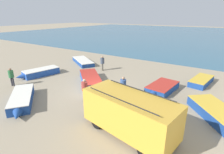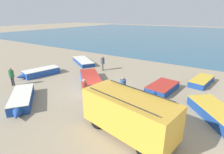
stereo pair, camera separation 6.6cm
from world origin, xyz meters
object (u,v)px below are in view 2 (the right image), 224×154
(parked_van, at_px, (128,113))
(fishing_rowboat_6, at_px, (202,81))
(fishing_rowboat_3, at_px, (22,99))
(fisherman_3, at_px, (11,75))
(fishing_rowboat_1, at_px, (91,80))
(fishing_rowboat_0, at_px, (162,88))
(fishing_rowboat_4, at_px, (219,115))
(fisherman_1, at_px, (103,62))
(fishing_rowboat_5, at_px, (40,72))
(fisherman_0, at_px, (123,85))
(fishing_rowboat_2, at_px, (83,61))
(fisherman_2, at_px, (84,88))

(parked_van, bearing_deg, fishing_rowboat_6, -92.88)
(fishing_rowboat_3, relative_size, fisherman_3, 2.69)
(fishing_rowboat_3, bearing_deg, fishing_rowboat_1, 111.61)
(fishing_rowboat_3, bearing_deg, fishing_rowboat_6, 85.59)
(parked_van, height_order, fishing_rowboat_0, parked_van)
(fishing_rowboat_4, xyz_separation_m, fisherman_3, (-15.41, -3.88, 0.64))
(parked_van, relative_size, fisherman_1, 3.23)
(fishing_rowboat_1, height_order, fishing_rowboat_5, fishing_rowboat_1)
(fishing_rowboat_3, bearing_deg, fisherman_0, 78.33)
(fishing_rowboat_6, xyz_separation_m, fisherman_0, (-4.51, -6.42, 0.72))
(fisherman_0, bearing_deg, fishing_rowboat_1, 12.29)
(fisherman_0, height_order, fisherman_1, fisherman_0)
(fisherman_0, bearing_deg, fishing_rowboat_0, -101.15)
(fishing_rowboat_2, bearing_deg, fisherman_0, 179.01)
(fisherman_0, distance_m, fisherman_1, 7.12)
(fishing_rowboat_2, relative_size, fisherman_1, 3.23)
(fishing_rowboat_2, relative_size, fishing_rowboat_5, 1.23)
(fishing_rowboat_2, xyz_separation_m, fishing_rowboat_5, (-0.32, -6.06, 0.08))
(fisherman_2, bearing_deg, fisherman_3, -73.66)
(fishing_rowboat_5, height_order, fisherman_2, fisherman_2)
(fishing_rowboat_2, height_order, fisherman_0, fisherman_0)
(fishing_rowboat_3, xyz_separation_m, fisherman_0, (5.41, 4.70, 0.67))
(fishing_rowboat_2, bearing_deg, fishing_rowboat_6, -146.59)
(fishing_rowboat_0, relative_size, fishing_rowboat_4, 0.87)
(parked_van, bearing_deg, fishing_rowboat_5, -5.03)
(fisherman_1, bearing_deg, fishing_rowboat_0, -41.80)
(fishing_rowboat_4, distance_m, fisherman_2, 8.65)
(fishing_rowboat_5, bearing_deg, fishing_rowboat_1, 113.88)
(fishing_rowboat_0, xyz_separation_m, fishing_rowboat_3, (-7.45, -7.49, 0.04))
(fishing_rowboat_4, distance_m, fisherman_0, 6.28)
(fishing_rowboat_2, xyz_separation_m, fisherman_3, (0.14, -9.09, 0.71))
(fishing_rowboat_1, height_order, fishing_rowboat_4, fishing_rowboat_1)
(fishing_rowboat_6, distance_m, fisherman_1, 10.03)
(parked_van, bearing_deg, fisherman_3, 9.13)
(fishing_rowboat_4, xyz_separation_m, fisherman_2, (-8.26, -2.49, 0.67))
(fishing_rowboat_3, distance_m, fishing_rowboat_6, 14.90)
(fishing_rowboat_3, relative_size, fisherman_1, 2.64)
(parked_van, height_order, fishing_rowboat_6, parked_van)
(fishing_rowboat_1, relative_size, fishing_rowboat_3, 1.09)
(fisherman_2, height_order, fisherman_3, fisherman_2)
(fishing_rowboat_2, bearing_deg, fishing_rowboat_4, -167.65)
(fishing_rowboat_4, relative_size, fisherman_3, 2.74)
(fishing_rowboat_5, distance_m, fishing_rowboat_6, 15.66)
(fishing_rowboat_1, bearing_deg, fisherman_0, 28.98)
(fishing_rowboat_4, height_order, fisherman_2, fisherman_2)
(fishing_rowboat_5, xyz_separation_m, fisherman_1, (4.31, 4.95, 0.65))
(fishing_rowboat_0, relative_size, fisherman_2, 2.30)
(fishing_rowboat_0, relative_size, fishing_rowboat_2, 0.72)
(parked_van, bearing_deg, fisherman_1, -36.92)
(fishing_rowboat_2, distance_m, fishing_rowboat_4, 16.40)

